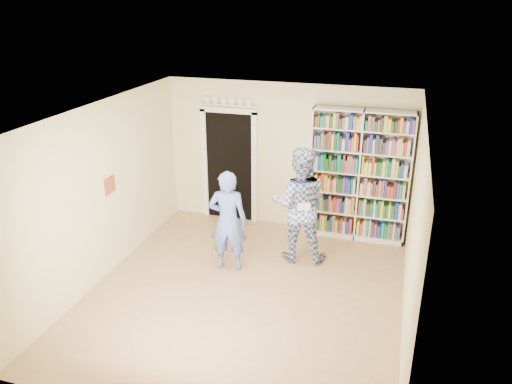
% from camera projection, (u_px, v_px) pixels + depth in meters
% --- Properties ---
extents(floor, '(5.00, 5.00, 0.00)m').
position_uv_depth(floor, '(245.00, 293.00, 7.39)').
color(floor, '#A97C51').
rests_on(floor, ground).
extents(ceiling, '(5.00, 5.00, 0.00)m').
position_uv_depth(ceiling, '(243.00, 114.00, 6.38)').
color(ceiling, white).
rests_on(ceiling, wall_back).
extents(wall_back, '(4.50, 0.00, 4.50)m').
position_uv_depth(wall_back, '(286.00, 157.00, 9.11)').
color(wall_back, beige).
rests_on(wall_back, floor).
extents(wall_left, '(0.00, 5.00, 5.00)m').
position_uv_depth(wall_left, '(102.00, 193.00, 7.49)').
color(wall_left, beige).
rests_on(wall_left, floor).
extents(wall_right, '(0.00, 5.00, 5.00)m').
position_uv_depth(wall_right, '(414.00, 231.00, 6.29)').
color(wall_right, beige).
rests_on(wall_right, floor).
extents(bookshelf, '(1.71, 0.32, 2.35)m').
position_uv_depth(bookshelf, '(359.00, 175.00, 8.67)').
color(bookshelf, white).
rests_on(bookshelf, floor).
extents(doorway, '(1.10, 0.08, 2.43)m').
position_uv_depth(doorway, '(229.00, 161.00, 9.45)').
color(doorway, black).
rests_on(doorway, floor).
extents(wall_art, '(0.03, 0.25, 0.25)m').
position_uv_depth(wall_art, '(110.00, 185.00, 7.64)').
color(wall_art, brown).
rests_on(wall_art, wall_left).
extents(man_blue, '(0.66, 0.49, 1.66)m').
position_uv_depth(man_blue, '(228.00, 221.00, 7.79)').
color(man_blue, '#5A75C9').
rests_on(man_blue, floor).
extents(man_plaid, '(1.03, 0.85, 1.94)m').
position_uv_depth(man_plaid, '(299.00, 205.00, 8.03)').
color(man_plaid, navy).
rests_on(man_plaid, floor).
extents(paper_sheet, '(0.19, 0.09, 0.29)m').
position_uv_depth(paper_sheet, '(304.00, 211.00, 7.76)').
color(paper_sheet, white).
rests_on(paper_sheet, man_plaid).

